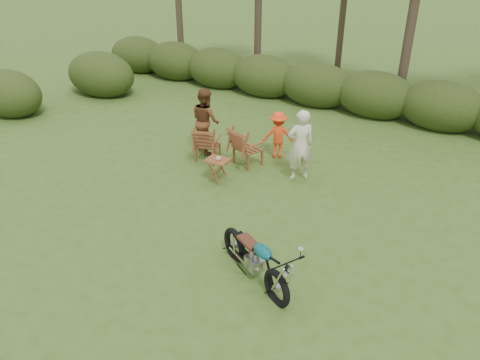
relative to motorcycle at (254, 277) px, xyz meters
The scene contains 9 objects.
ground 0.75m from the motorcycle, behind, with size 80.00×80.00×0.00m, color #36531B.
motorcycle is the anchor object (origin of this frame).
lawn_chair_right 4.36m from the motorcycle, 122.20° to the left, with size 0.70×0.70×1.01m, color brown, non-canonical shape.
lawn_chair_left 4.77m from the motorcycle, 134.62° to the left, with size 0.64×0.64×0.94m, color brown, non-canonical shape.
side_table 3.57m from the motorcycle, 134.08° to the left, with size 0.55×0.46×0.56m, color brown, non-canonical shape.
cup 3.57m from the motorcycle, 133.83° to the left, with size 0.11×0.11×0.09m, color beige.
adult_a 3.78m from the motorcycle, 103.88° to the left, with size 0.63×0.41×1.73m, color beige.
adult_b 5.34m from the motorcycle, 134.00° to the left, with size 0.83×0.65×1.71m, color brown.
child 4.84m from the motorcycle, 112.99° to the left, with size 0.80×0.46×1.24m, color #F84417.
Camera 1 is at (3.83, -5.36, 5.31)m, focal length 35.00 mm.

